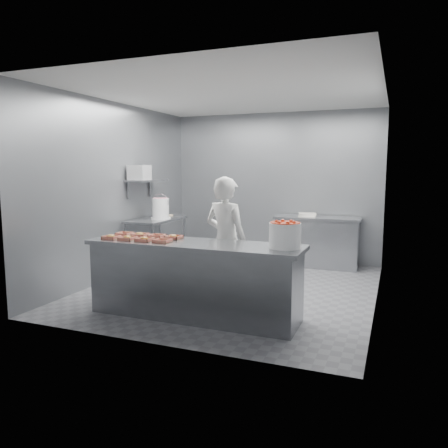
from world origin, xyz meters
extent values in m
plane|color=#4C4C51|center=(0.00, 0.00, 0.00)|extent=(4.50, 4.50, 0.00)
plane|color=white|center=(0.00, 0.00, 2.80)|extent=(4.50, 4.50, 0.00)
cube|color=slate|center=(0.00, 2.25, 1.40)|extent=(4.00, 0.04, 2.80)
cube|color=slate|center=(-2.00, 0.00, 1.40)|extent=(0.04, 4.50, 2.80)
cube|color=slate|center=(2.00, 0.00, 1.40)|extent=(0.04, 4.50, 2.80)
cube|color=slate|center=(0.00, -1.35, 0.88)|extent=(2.60, 0.70, 0.05)
cube|color=slate|center=(0.00, -1.35, 0.42)|extent=(2.50, 0.64, 0.85)
cube|color=slate|center=(-1.65, 0.60, 0.88)|extent=(0.60, 1.20, 0.04)
cube|color=slate|center=(-1.65, 0.60, 0.20)|extent=(0.56, 1.15, 0.03)
cylinder|color=slate|center=(-1.91, 0.04, 0.44)|extent=(0.04, 0.04, 0.88)
cylinder|color=slate|center=(-1.39, 0.04, 0.44)|extent=(0.04, 0.04, 0.88)
cylinder|color=slate|center=(-1.91, 1.16, 0.44)|extent=(0.04, 0.04, 0.88)
cylinder|color=slate|center=(-1.39, 1.16, 0.44)|extent=(0.04, 0.04, 0.88)
cube|color=slate|center=(0.90, 1.90, 0.88)|extent=(1.50, 0.60, 0.05)
cube|color=slate|center=(0.90, 1.90, 0.42)|extent=(1.44, 0.55, 0.85)
cube|color=slate|center=(-1.82, 0.60, 1.55)|extent=(0.35, 0.90, 0.03)
cube|color=tan|center=(-1.06, -1.49, 0.92)|extent=(0.18, 0.18, 0.04)
cube|color=white|center=(-1.01, -1.48, 0.91)|extent=(0.10, 0.06, 0.00)
ellipsoid|color=#C98332|center=(-1.07, -1.49, 0.93)|extent=(0.10, 0.10, 0.05)
cube|color=tan|center=(-0.82, -1.49, 0.92)|extent=(0.18, 0.18, 0.04)
cube|color=white|center=(-0.77, -1.48, 0.91)|extent=(0.10, 0.06, 0.00)
ellipsoid|color=#C98332|center=(-0.83, -1.49, 0.93)|extent=(0.10, 0.10, 0.05)
cube|color=tan|center=(-0.58, -1.49, 0.92)|extent=(0.18, 0.18, 0.04)
cube|color=white|center=(-0.53, -1.48, 0.91)|extent=(0.10, 0.06, 0.00)
ellipsoid|color=#C98332|center=(-0.59, -1.49, 0.93)|extent=(0.10, 0.10, 0.05)
cube|color=tan|center=(-0.34, -1.49, 0.92)|extent=(0.18, 0.18, 0.04)
cube|color=white|center=(-0.29, -1.48, 0.91)|extent=(0.10, 0.06, 0.00)
cube|color=tan|center=(-1.06, -1.21, 0.92)|extent=(0.18, 0.18, 0.04)
cube|color=white|center=(-1.01, -1.19, 0.91)|extent=(0.10, 0.06, 0.00)
cube|color=tan|center=(-0.82, -1.21, 0.92)|extent=(0.18, 0.18, 0.04)
cube|color=white|center=(-0.77, -1.19, 0.91)|extent=(0.10, 0.06, 0.00)
ellipsoid|color=#C98332|center=(-0.83, -1.21, 0.93)|extent=(0.10, 0.10, 0.05)
cube|color=tan|center=(-0.58, -1.21, 0.92)|extent=(0.18, 0.18, 0.04)
cube|color=white|center=(-0.53, -1.19, 0.91)|extent=(0.10, 0.06, 0.00)
cube|color=tan|center=(-0.34, -1.21, 0.92)|extent=(0.18, 0.18, 0.04)
cube|color=white|center=(-0.29, -1.19, 0.91)|extent=(0.10, 0.06, 0.00)
ellipsoid|color=#C98332|center=(-0.35, -1.21, 0.93)|extent=(0.10, 0.10, 0.05)
imported|color=silver|center=(0.17, -0.75, 0.83)|extent=(0.69, 0.54, 1.66)
cylinder|color=white|center=(1.08, -1.31, 1.04)|extent=(0.35, 0.35, 0.28)
cylinder|color=#ED411B|center=(1.08, -1.31, 1.17)|extent=(0.32, 0.32, 0.04)
cylinder|color=white|center=(-1.54, 0.56, 1.08)|extent=(0.28, 0.28, 0.36)
cylinder|color=#CF6770|center=(-1.54, 0.56, 1.25)|extent=(0.26, 0.26, 0.02)
torus|color=slate|center=(-1.54, 0.56, 1.18)|extent=(0.30, 0.01, 0.30)
cylinder|color=white|center=(-1.56, 0.59, 0.91)|extent=(0.44, 0.44, 0.03)
cube|color=#CCB28C|center=(-1.67, 1.04, 0.91)|extent=(0.16, 0.14, 0.02)
cube|color=gray|center=(-1.82, 0.37, 1.69)|extent=(0.32, 0.36, 0.25)
cube|color=silver|center=(0.71, 1.90, 0.93)|extent=(0.32, 0.25, 0.06)
camera|label=1|loc=(2.19, -5.92, 1.77)|focal=35.00mm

